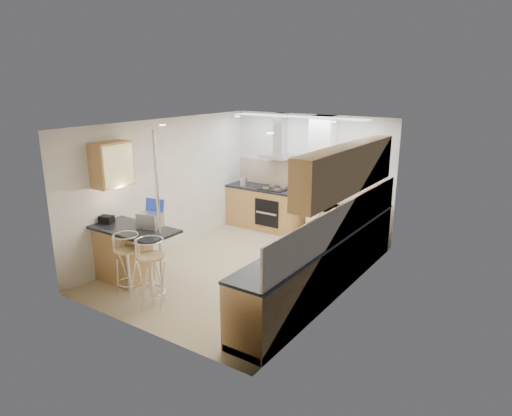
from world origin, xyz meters
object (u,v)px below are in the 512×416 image
Objects in this scene: bar_stool_end at (151,273)px; bread_bin at (301,243)px; microwave at (335,218)px; laptop at (150,220)px; bar_stool_near at (128,265)px.

bread_bin is (1.81, 1.08, 0.50)m from bar_stool_end.
microwave is 1.52× the size of laptop.
bar_stool_end is (-1.77, -2.30, -0.55)m from microwave.
bar_stool_end is (0.54, -0.04, 0.02)m from bar_stool_near.
microwave reaches higher than bread_bin.
microwave is 0.53× the size of bar_stool_near.
bread_bin is (0.04, -1.22, -0.05)m from microwave.
bar_stool_near is 2.63m from bread_bin.
bar_stool_near is at bearing 128.04° from microwave.
bar_stool_near is 0.96× the size of bar_stool_end.
bar_stool_end is 2.73× the size of bread_bin.
laptop is 0.78m from bar_stool_near.
bar_stool_end reaches higher than bar_stool_near.
microwave is 1.22m from bread_bin.
microwave is 3.29m from bar_stool_near.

